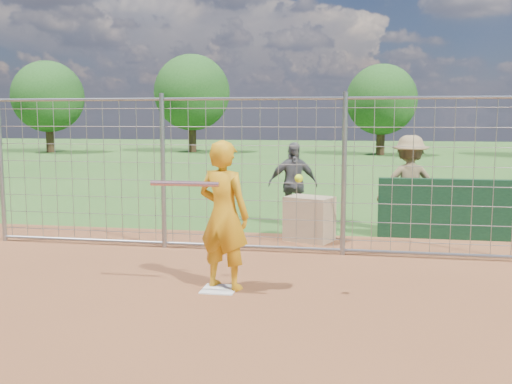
% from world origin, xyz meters
% --- Properties ---
extents(ground, '(100.00, 100.00, 0.00)m').
position_xyz_m(ground, '(0.00, 0.00, 0.00)').
color(ground, '#2D591E').
rests_on(ground, ground).
extents(home_plate, '(0.43, 0.43, 0.02)m').
position_xyz_m(home_plate, '(0.00, -0.20, 0.01)').
color(home_plate, silver).
rests_on(home_plate, ground).
extents(dugout_wall, '(2.60, 0.20, 1.10)m').
position_xyz_m(dugout_wall, '(3.40, 3.60, 0.55)').
color(dugout_wall, '#11381E').
rests_on(dugout_wall, ground).
extents(batter, '(0.80, 0.65, 1.92)m').
position_xyz_m(batter, '(0.04, -0.10, 0.96)').
color(batter, orange).
rests_on(batter, ground).
extents(bystander_b, '(1.08, 0.65, 1.72)m').
position_xyz_m(bystander_b, '(0.42, 4.40, 0.86)').
color(bystander_b, '#525256').
rests_on(bystander_b, ground).
extents(bystander_c, '(1.23, 0.73, 1.87)m').
position_xyz_m(bystander_c, '(2.70, 4.15, 0.93)').
color(bystander_c, '#8F764E').
rests_on(bystander_c, ground).
extents(equipment_bin, '(0.95, 0.80, 0.80)m').
position_xyz_m(equipment_bin, '(0.88, 2.98, 0.40)').
color(equipment_bin, tan).
rests_on(equipment_bin, ground).
extents(equipment_in_play, '(1.86, 0.27, 0.16)m').
position_xyz_m(equipment_in_play, '(-0.03, -0.40, 1.41)').
color(equipment_in_play, silver).
rests_on(equipment_in_play, ground).
extents(backstop_fence, '(9.08, 0.08, 2.60)m').
position_xyz_m(backstop_fence, '(0.00, 2.00, 1.26)').
color(backstop_fence, gray).
rests_on(backstop_fence, ground).
extents(tree_line, '(44.66, 6.72, 6.48)m').
position_xyz_m(tree_line, '(3.13, 28.13, 3.71)').
color(tree_line, '#3F2B19').
rests_on(tree_line, ground).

